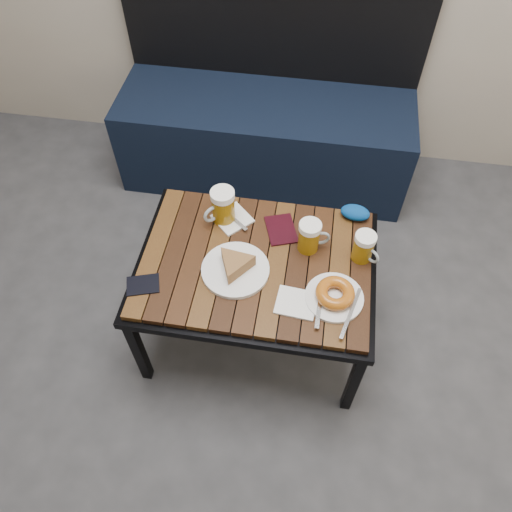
# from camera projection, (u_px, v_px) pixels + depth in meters

# --- Properties ---
(bench) EXTENTS (1.40, 0.50, 0.95)m
(bench) POSITION_uv_depth(u_px,v_px,m) (266.00, 129.00, 2.48)
(bench) COLOR black
(bench) RESTS_ON ground
(cafe_table) EXTENTS (0.84, 0.62, 0.47)m
(cafe_table) POSITION_uv_depth(u_px,v_px,m) (256.00, 268.00, 1.77)
(cafe_table) COLOR black
(cafe_table) RESTS_ON ground
(beer_mug_left) EXTENTS (0.12, 0.12, 0.14)m
(beer_mug_left) POSITION_uv_depth(u_px,v_px,m) (223.00, 206.00, 1.80)
(beer_mug_left) COLOR #8B610B
(beer_mug_left) RESTS_ON cafe_table
(beer_mug_centre) EXTENTS (0.12, 0.09, 0.13)m
(beer_mug_centre) POSITION_uv_depth(u_px,v_px,m) (310.00, 236.00, 1.73)
(beer_mug_centre) COLOR #8B610B
(beer_mug_centre) RESTS_ON cafe_table
(beer_mug_right) EXTENTS (0.11, 0.10, 0.12)m
(beer_mug_right) POSITION_uv_depth(u_px,v_px,m) (364.00, 247.00, 1.70)
(beer_mug_right) COLOR #8B610B
(beer_mug_right) RESTS_ON cafe_table
(plate_pie) EXTENTS (0.23, 0.23, 0.07)m
(plate_pie) POSITION_uv_depth(u_px,v_px,m) (235.00, 267.00, 1.69)
(plate_pie) COLOR white
(plate_pie) RESTS_ON cafe_table
(plate_bagel) EXTENTS (0.19, 0.25, 0.05)m
(plate_bagel) POSITION_uv_depth(u_px,v_px,m) (335.00, 295.00, 1.63)
(plate_bagel) COLOR white
(plate_bagel) RESTS_ON cafe_table
(napkin_left) EXTENTS (0.17, 0.17, 0.01)m
(napkin_left) POSITION_uv_depth(u_px,v_px,m) (232.00, 219.00, 1.85)
(napkin_left) COLOR white
(napkin_left) RESTS_ON cafe_table
(napkin_right) EXTENTS (0.14, 0.12, 0.01)m
(napkin_right) POSITION_uv_depth(u_px,v_px,m) (296.00, 303.00, 1.63)
(napkin_right) COLOR white
(napkin_right) RESTS_ON cafe_table
(passport_navy) EXTENTS (0.13, 0.11, 0.01)m
(passport_navy) POSITION_uv_depth(u_px,v_px,m) (143.00, 285.00, 1.68)
(passport_navy) COLOR black
(passport_navy) RESTS_ON cafe_table
(passport_burgundy) EXTENTS (0.14, 0.17, 0.01)m
(passport_burgundy) POSITION_uv_depth(u_px,v_px,m) (281.00, 229.00, 1.82)
(passport_burgundy) COLOR black
(passport_burgundy) RESTS_ON cafe_table
(knit_pouch) EXTENTS (0.12, 0.08, 0.05)m
(knit_pouch) POSITION_uv_depth(u_px,v_px,m) (355.00, 213.00, 1.84)
(knit_pouch) COLOR #05138E
(knit_pouch) RESTS_ON cafe_table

